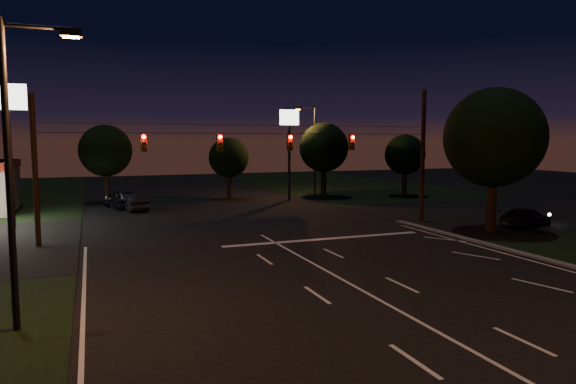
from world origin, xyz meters
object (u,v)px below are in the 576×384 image
tree_right_near (492,139)px  car_oncoming_a (122,199)px  utility_pole_right (421,221)px  car_oncoming_b (134,202)px  car_cross (526,217)px

tree_right_near → car_oncoming_a: bearing=136.4°
utility_pole_right → tree_right_near: 7.61m
utility_pole_right → tree_right_near: (1.53, -4.83, 5.68)m
utility_pole_right → car_oncoming_a: 24.00m
utility_pole_right → car_oncoming_b: utility_pole_right is taller
utility_pole_right → tree_right_near: tree_right_near is taller
utility_pole_right → car_cross: utility_pole_right is taller
car_oncoming_b → car_cross: (23.03, -17.20, -0.05)m
tree_right_near → utility_pole_right: bearing=107.5°
tree_right_near → car_oncoming_a: tree_right_near is taller
utility_pole_right → car_cross: 6.62m
car_oncoming_b → tree_right_near: bearing=129.0°
car_oncoming_a → car_oncoming_b: (0.78, -1.95, -0.09)m
car_oncoming_a → car_oncoming_b: size_ratio=1.10×
utility_pole_right → car_oncoming_b: 22.21m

